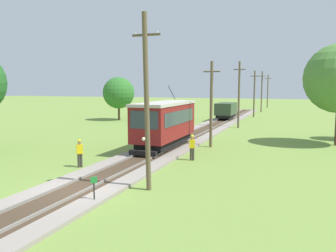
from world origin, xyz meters
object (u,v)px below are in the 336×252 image
object	(u,v)px
freight_car	(226,110)
utility_pole_foreground	(147,102)
utility_pole_far	(254,93)
trackside_signal_marker	(94,188)
track_worker	(80,152)
utility_pole_horizon	(268,91)
utility_pole_near_tram	(211,103)
second_worker	(192,146)
red_tram	(165,123)
utility_pole_distant	(262,91)
tree_right_far	(119,93)
utility_pole_mid	(239,94)

from	to	relation	value
freight_car	utility_pole_foreground	distance (m)	35.66
freight_car	utility_pole_far	distance (m)	8.46
utility_pole_foreground	trackside_signal_marker	distance (m)	4.62
utility_pole_far	track_worker	bearing A→B (deg)	-98.52
utility_pole_foreground	utility_pole_horizon	bearing A→B (deg)	90.00
track_worker	utility_pole_near_tram	bearing A→B (deg)	107.75
utility_pole_far	track_worker	size ratio (longest dim) A/B	4.25
utility_pole_near_tram	second_worker	bearing A→B (deg)	-89.57
red_tram	utility_pole_distant	world-z (taller)	utility_pole_distant
utility_pole_far	utility_pole_foreground	bearing A→B (deg)	-90.00
trackside_signal_marker	tree_right_far	xyz separation A→B (m)	(-16.82, 33.08, 3.40)
utility_pole_far	utility_pole_mid	bearing A→B (deg)	-90.00
freight_car	track_worker	size ratio (longest dim) A/B	2.91
track_worker	utility_pole_mid	bearing A→B (deg)	124.71
track_worker	tree_right_far	bearing A→B (deg)	162.55
red_tram	utility_pole_foreground	bearing A→B (deg)	-73.41
utility_pole_near_tram	second_worker	xyz separation A→B (m)	(0.04, -5.60, -2.66)
utility_pole_distant	utility_pole_foreground	bearing A→B (deg)	-90.00
track_worker	red_tram	bearing A→B (deg)	117.65
freight_car	second_worker	bearing A→B (deg)	-83.53
red_tram	track_worker	distance (m)	8.06
red_tram	utility_pole_horizon	world-z (taller)	utility_pole_horizon
utility_pole_near_tram	trackside_signal_marker	xyz separation A→B (m)	(-1.43, -15.50, -2.98)
red_tram	freight_car	bearing A→B (deg)	90.01
utility_pole_far	trackside_signal_marker	bearing A→B (deg)	-91.81
red_tram	trackside_signal_marker	size ratio (longest dim) A/B	7.24
utility_pole_near_tram	tree_right_far	distance (m)	25.35
second_worker	utility_pole_near_tram	bearing A→B (deg)	164.63
freight_car	utility_pole_near_tram	size ratio (longest dim) A/B	0.73
trackside_signal_marker	utility_pole_near_tram	bearing A→B (deg)	84.73
utility_pole_mid	utility_pole_far	size ratio (longest dim) A/B	1.06
utility_pole_distant	track_worker	xyz separation A→B (m)	(-5.97, -52.06, -3.09)
utility_pole_foreground	trackside_signal_marker	xyz separation A→B (m)	(-1.43, -2.44, -3.65)
second_worker	trackside_signal_marker	bearing A→B (deg)	-24.26
trackside_signal_marker	track_worker	xyz separation A→B (m)	(-4.54, 5.49, 0.32)
utility_pole_far	second_worker	bearing A→B (deg)	-89.93
freight_car	tree_right_far	size ratio (longest dim) A/B	0.81
track_worker	tree_right_far	world-z (taller)	tree_right_far
red_tram	utility_pole_distant	bearing A→B (deg)	85.99
red_tram	utility_pole_near_tram	xyz separation A→B (m)	(3.13, 2.56, 1.45)
utility_pole_foreground	track_worker	bearing A→B (deg)	153.01
utility_pole_near_tram	utility_pole_distant	xyz separation A→B (m)	(0.00, 42.05, 0.42)
utility_pole_mid	trackside_signal_marker	bearing A→B (deg)	-92.76
utility_pole_foreground	utility_pole_far	xyz separation A→B (m)	(-0.00, 42.92, -0.42)
utility_pole_mid	utility_pole_far	bearing A→B (deg)	90.00
utility_pole_far	tree_right_far	bearing A→B (deg)	-146.06
utility_pole_distant	track_worker	size ratio (longest dim) A/B	4.46
red_tram	freight_car	size ratio (longest dim) A/B	1.64
red_tram	utility_pole_far	world-z (taller)	utility_pole_far
utility_pole_near_tram	utility_pole_horizon	distance (m)	56.26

